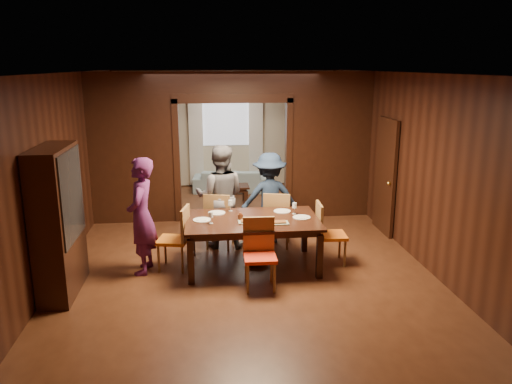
{
  "coord_description": "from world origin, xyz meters",
  "views": [
    {
      "loc": [
        -0.6,
        -8.05,
        3.02
      ],
      "look_at": [
        0.23,
        -0.4,
        1.05
      ],
      "focal_mm": 35.0,
      "sensor_mm": 36.0,
      "label": 1
    }
  ],
  "objects": [
    {
      "name": "plate_far_r",
      "position": [
        0.63,
        -0.56,
        0.77
      ],
      "size": [
        0.27,
        0.27,
        0.01
      ],
      "primitive_type": "cylinder",
      "color": "silver",
      "rests_on": "dining_table"
    },
    {
      "name": "wineglass_right",
      "position": [
        0.8,
        -0.71,
        0.85
      ],
      "size": [
        0.08,
        0.08,
        0.18
      ],
      "primitive_type": null,
      "color": "silver",
      "rests_on": "dining_table"
    },
    {
      "name": "curtain_right",
      "position": [
        0.75,
        4.4,
        1.25
      ],
      "size": [
        0.35,
        0.06,
        2.4
      ],
      "primitive_type": "cube",
      "color": "white",
      "rests_on": "back_wall"
    },
    {
      "name": "hutch",
      "position": [
        -2.53,
        -1.5,
        1.0
      ],
      "size": [
        0.4,
        1.2,
        2.0
      ],
      "primitive_type": "cube",
      "color": "black",
      "rests_on": "floor"
    },
    {
      "name": "plate_near",
      "position": [
        0.16,
        -1.31,
        0.77
      ],
      "size": [
        0.27,
        0.27,
        0.01
      ],
      "primitive_type": "cylinder",
      "color": "silver",
      "rests_on": "dining_table"
    },
    {
      "name": "wineglass_far",
      "position": [
        -0.18,
        -0.44,
        0.85
      ],
      "size": [
        0.08,
        0.08,
        0.18
      ],
      "primitive_type": null,
      "color": "silver",
      "rests_on": "dining_table"
    },
    {
      "name": "person_purple",
      "position": [
        -1.51,
        -0.93,
        0.87
      ],
      "size": [
        0.48,
        0.67,
        1.74
      ],
      "primitive_type": "imported",
      "rotation": [
        0.0,
        0.0,
        -1.68
      ],
      "color": "#5D1F59",
      "rests_on": "floor"
    },
    {
      "name": "plate_right",
      "position": [
        0.87,
        -0.92,
        0.77
      ],
      "size": [
        0.27,
        0.27,
        0.01
      ],
      "primitive_type": "cylinder",
      "color": "silver",
      "rests_on": "dining_table"
    },
    {
      "name": "ceiling",
      "position": [
        0.0,
        0.0,
        2.9
      ],
      "size": [
        5.5,
        9.0,
        0.02
      ],
      "primitive_type": "cube",
      "color": "silver",
      "rests_on": "room_walls"
    },
    {
      "name": "chair_far_l",
      "position": [
        -0.34,
        -0.01,
        0.48
      ],
      "size": [
        0.55,
        0.55,
        0.97
      ],
      "primitive_type": null,
      "rotation": [
        0.0,
        0.0,
        2.85
      ],
      "color": "#CC4113",
      "rests_on": "floor"
    },
    {
      "name": "coffee_table",
      "position": [
        0.01,
        2.77,
        0.2
      ],
      "size": [
        0.8,
        0.5,
        0.4
      ],
      "primitive_type": "cube",
      "color": "black",
      "rests_on": "floor"
    },
    {
      "name": "wineglass_left",
      "position": [
        -0.5,
        -1.06,
        0.85
      ],
      "size": [
        0.08,
        0.08,
        0.18
      ],
      "primitive_type": null,
      "color": "white",
      "rests_on": "dining_table"
    },
    {
      "name": "floor",
      "position": [
        0.0,
        0.0,
        0.0
      ],
      "size": [
        9.0,
        9.0,
        0.0
      ],
      "primitive_type": "plane",
      "color": "#492514",
      "rests_on": "ground"
    },
    {
      "name": "chair_left",
      "position": [
        -1.08,
        -0.85,
        0.48
      ],
      "size": [
        0.52,
        0.52,
        0.97
      ],
      "primitive_type": null,
      "rotation": [
        0.0,
        0.0,
        -1.78
      ],
      "color": "#CB6413",
      "rests_on": "floor"
    },
    {
      "name": "person_grey",
      "position": [
        -0.32,
        0.05,
        0.87
      ],
      "size": [
        0.93,
        0.77,
        1.75
      ],
      "primitive_type": "imported",
      "rotation": [
        0.0,
        0.0,
        3.0
      ],
      "color": "#57565D",
      "rests_on": "floor"
    },
    {
      "name": "chair_near",
      "position": [
        0.15,
        -1.68,
        0.48
      ],
      "size": [
        0.45,
        0.45,
        0.97
      ],
      "primitive_type": null,
      "rotation": [
        0.0,
        0.0,
        -0.02
      ],
      "color": "red",
      "rests_on": "floor"
    },
    {
      "name": "chair_far_r",
      "position": [
        0.64,
        -0.06,
        0.48
      ],
      "size": [
        0.53,
        0.53,
        0.97
      ],
      "primitive_type": null,
      "rotation": [
        0.0,
        0.0,
        2.89
      ],
      "color": "#EB5116",
      "rests_on": "floor"
    },
    {
      "name": "curtain_left",
      "position": [
        -0.75,
        4.4,
        1.25
      ],
      "size": [
        0.35,
        0.06,
        2.4
      ],
      "primitive_type": "cube",
      "color": "white",
      "rests_on": "back_wall"
    },
    {
      "name": "room_walls",
      "position": [
        0.0,
        1.89,
        1.51
      ],
      "size": [
        5.52,
        9.01,
        2.9
      ],
      "color": "black",
      "rests_on": "floor"
    },
    {
      "name": "chair_right",
      "position": [
        1.36,
        -0.9,
        0.48
      ],
      "size": [
        0.46,
        0.46,
        0.97
      ],
      "primitive_type": null,
      "rotation": [
        0.0,
        0.0,
        1.52
      ],
      "color": "orange",
      "rests_on": "floor"
    },
    {
      "name": "tumbler",
      "position": [
        0.18,
        -1.27,
        0.83
      ],
      "size": [
        0.07,
        0.07,
        0.14
      ],
      "primitive_type": "cylinder",
      "color": "white",
      "rests_on": "dining_table"
    },
    {
      "name": "plate_left",
      "position": [
        -0.63,
        -0.88,
        0.77
      ],
      "size": [
        0.27,
        0.27,
        0.01
      ],
      "primitive_type": "cylinder",
      "color": "silver",
      "rests_on": "dining_table"
    },
    {
      "name": "serving_bowl",
      "position": [
        0.19,
        -0.81,
        0.8
      ],
      "size": [
        0.35,
        0.35,
        0.09
      ],
      "primitive_type": "imported",
      "color": "black",
      "rests_on": "dining_table"
    },
    {
      "name": "window_far",
      "position": [
        0.0,
        4.44,
        1.7
      ],
      "size": [
        1.2,
        0.03,
        1.3
      ],
      "primitive_type": "cube",
      "color": "silver",
      "rests_on": "back_wall"
    },
    {
      "name": "door_right",
      "position": [
        2.7,
        0.5,
        1.05
      ],
      "size": [
        0.06,
        0.9,
        2.1
      ],
      "primitive_type": "cube",
      "color": "black",
      "rests_on": "floor"
    },
    {
      "name": "condiment_jar",
      "position": [
        -0.06,
        -0.93,
        0.82
      ],
      "size": [
        0.08,
        0.08,
        0.11
      ],
      "primitive_type": null,
      "color": "#4E2412",
      "rests_on": "dining_table"
    },
    {
      "name": "platter_a",
      "position": [
        0.05,
        -1.06,
        0.78
      ],
      "size": [
        0.3,
        0.2,
        0.04
      ],
      "primitive_type": "cube",
      "color": "gray",
      "rests_on": "dining_table"
    },
    {
      "name": "sofa",
      "position": [
        0.09,
        3.85,
        0.27
      ],
      "size": [
        1.89,
        0.88,
        0.54
      ],
      "primitive_type": "imported",
      "rotation": [
        0.0,
        0.0,
        3.05
      ],
      "color": "#95B6C4",
      "rests_on": "floor"
    },
    {
      "name": "person_navy",
      "position": [
        0.53,
        0.19,
        0.79
      ],
      "size": [
        1.03,
        0.61,
        1.57
      ],
      "primitive_type": "imported",
      "rotation": [
        0.0,
        0.0,
        3.16
      ],
      "color": "#192740",
      "rests_on": "floor"
    },
    {
      "name": "plate_far_l",
      "position": [
        -0.4,
        -0.54,
        0.77
      ],
      "size": [
        0.27,
        0.27,
        0.01
      ],
      "primitive_type": "cylinder",
      "color": "silver",
      "rests_on": "dining_table"
    },
    {
      "name": "dining_table",
      "position": [
        0.12,
        -0.9,
        0.38
      ],
      "size": [
        2.01,
        1.25,
        0.76
      ],
      "primitive_type": "cube",
      "color": "black",
      "rests_on": "floor"
    },
    {
      "name": "platter_b",
      "position": [
        0.48,
        -1.16,
        0.78
      ],
      "size": [
        0.3,
        0.2,
        0.04
      ],
      "primitive_type": "cube",
      "color": "gray",
      "rests_on": "dining_table"
    }
  ]
}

